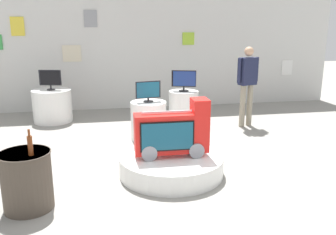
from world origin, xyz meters
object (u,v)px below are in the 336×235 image
at_px(novelty_firetruck_tv, 173,134).
at_px(side_table_round, 27,180).
at_px(main_display_pedestal, 171,165).
at_px(tv_on_center_rear, 148,91).
at_px(tv_on_left_rear, 50,79).
at_px(display_pedestal_center_rear, 149,120).
at_px(display_pedestal_left_rear, 52,106).
at_px(shopper_browsing_near_truck, 247,80).
at_px(tv_on_right_rear, 184,80).
at_px(bottle_on_side_table, 30,145).
at_px(display_pedestal_right_rear, 184,107).

height_order(novelty_firetruck_tv, side_table_round, novelty_firetruck_tv).
relative_size(main_display_pedestal, tv_on_center_rear, 3.19).
distance_m(tv_on_left_rear, display_pedestal_center_rear, 2.72).
bearing_deg(display_pedestal_left_rear, tv_on_left_rear, -76.15).
xyz_separation_m(side_table_round, shopper_browsing_near_truck, (4.06, 3.04, 0.66)).
relative_size(novelty_firetruck_tv, tv_on_left_rear, 2.20).
bearing_deg(shopper_browsing_near_truck, display_pedestal_left_rear, 164.64).
height_order(tv_on_left_rear, tv_on_right_rear, tv_on_right_rear).
height_order(novelty_firetruck_tv, tv_on_center_rear, novelty_firetruck_tv).
bearing_deg(bottle_on_side_table, display_pedestal_center_rear, 56.85).
bearing_deg(shopper_browsing_near_truck, main_display_pedestal, -132.39).
distance_m(bottle_on_side_table, shopper_browsing_near_truck, 5.06).
distance_m(display_pedestal_center_rear, shopper_browsing_near_truck, 2.39).
xyz_separation_m(display_pedestal_right_rear, tv_on_right_rear, (0.00, -0.00, 0.63)).
height_order(display_pedestal_left_rear, tv_on_left_rear, tv_on_left_rear).
distance_m(tv_on_left_rear, bottle_on_side_table, 4.34).
bearing_deg(tv_on_center_rear, novelty_firetruck_tv, -85.77).
bearing_deg(tv_on_right_rear, side_table_round, -128.08).
bearing_deg(main_display_pedestal, display_pedestal_center_rear, 93.55).
height_order(novelty_firetruck_tv, display_pedestal_right_rear, novelty_firetruck_tv).
height_order(main_display_pedestal, side_table_round, side_table_round).
bearing_deg(novelty_firetruck_tv, display_pedestal_left_rear, 121.67).
xyz_separation_m(display_pedestal_left_rear, display_pedestal_right_rear, (2.96, -0.70, 0.00)).
relative_size(tv_on_right_rear, shopper_browsing_near_truck, 0.30).
height_order(tv_on_left_rear, bottle_on_side_table, tv_on_left_rear).
distance_m(tv_on_left_rear, tv_on_center_rear, 2.65).
relative_size(tv_on_left_rear, shopper_browsing_near_truck, 0.28).
relative_size(main_display_pedestal, tv_on_right_rear, 2.94).
bearing_deg(tv_on_left_rear, novelty_firetruck_tv, -58.31).
relative_size(tv_on_left_rear, bottle_on_side_table, 1.58).
distance_m(main_display_pedestal, bottle_on_side_table, 2.13).
relative_size(tv_on_left_rear, tv_on_right_rear, 0.94).
bearing_deg(tv_on_center_rear, tv_on_right_rear, 46.91).
bearing_deg(tv_on_center_rear, shopper_browsing_near_truck, 13.24).
height_order(tv_on_center_rear, display_pedestal_right_rear, tv_on_center_rear).
bearing_deg(display_pedestal_center_rear, display_pedestal_right_rear, 46.96).
bearing_deg(display_pedestal_left_rear, display_pedestal_center_rear, -39.85).
xyz_separation_m(main_display_pedestal, novelty_firetruck_tv, (0.02, -0.01, 0.50)).
relative_size(display_pedestal_center_rear, shopper_browsing_near_truck, 0.43).
distance_m(tv_on_left_rear, side_table_round, 4.26).
bearing_deg(display_pedestal_left_rear, bottle_on_side_table, -85.85).
xyz_separation_m(display_pedestal_center_rear, side_table_round, (-1.82, -2.52, 0.00)).
relative_size(novelty_firetruck_tv, display_pedestal_left_rear, 1.24).
relative_size(display_pedestal_center_rear, tv_on_center_rear, 1.52).
distance_m(display_pedestal_right_rear, side_table_round, 4.46).
height_order(display_pedestal_center_rear, tv_on_center_rear, tv_on_center_rear).
xyz_separation_m(display_pedestal_right_rear, side_table_round, (-2.75, -3.52, 0.00)).
bearing_deg(side_table_round, shopper_browsing_near_truck, 36.85).
height_order(novelty_firetruck_tv, display_pedestal_center_rear, novelty_firetruck_tv).
distance_m(display_pedestal_left_rear, tv_on_right_rear, 3.11).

